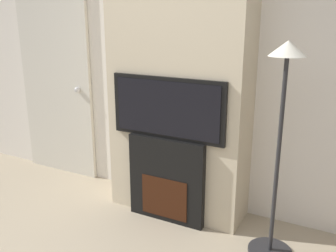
# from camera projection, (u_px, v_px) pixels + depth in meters

# --- Properties ---
(wall_back) EXTENTS (6.00, 0.06, 2.70)m
(wall_back) POSITION_uv_depth(u_px,v_px,m) (191.00, 58.00, 3.29)
(wall_back) COLOR silver
(wall_back) RESTS_ON ground_plane
(chimney_breast) EXTENTS (1.20, 0.40, 2.70)m
(chimney_breast) POSITION_uv_depth(u_px,v_px,m) (179.00, 61.00, 3.10)
(chimney_breast) COLOR beige
(chimney_breast) RESTS_ON ground_plane
(fireplace) EXTENTS (0.69, 0.15, 0.74)m
(fireplace) POSITION_uv_depth(u_px,v_px,m) (168.00, 179.00, 3.20)
(fireplace) COLOR black
(fireplace) RESTS_ON ground_plane
(television) EXTENTS (1.00, 0.07, 0.51)m
(television) POSITION_uv_depth(u_px,v_px,m) (168.00, 108.00, 3.02)
(television) COLOR black
(television) RESTS_ON fireplace
(floor_lamp) EXTENTS (0.32, 0.32, 1.56)m
(floor_lamp) POSITION_uv_depth(u_px,v_px,m) (281.00, 122.00, 2.53)
(floor_lamp) COLOR #262628
(floor_lamp) RESTS_ON ground_plane
(entry_door) EXTENTS (0.94, 0.09, 2.03)m
(entry_door) POSITION_uv_depth(u_px,v_px,m) (56.00, 83.00, 4.04)
(entry_door) COLOR beige
(entry_door) RESTS_ON ground_plane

